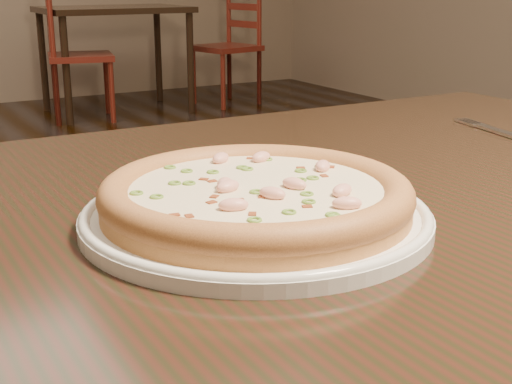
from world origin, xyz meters
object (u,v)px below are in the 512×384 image
hero_table (330,280)px  bg_table_right (114,20)px  chair_d (231,46)px  plate (256,215)px  chair_c (72,56)px  pizza (256,195)px

hero_table → bg_table_right: (1.31, 4.45, 0.00)m
bg_table_right → chair_d: (0.89, -0.10, -0.22)m
plate → bg_table_right: size_ratio=0.31×
bg_table_right → chair_d: 0.92m
chair_c → chair_d: 1.26m
plate → pizza: size_ratio=1.12×
hero_table → plate: (-0.12, -0.05, 0.11)m
hero_table → pizza: bearing=-157.3°
bg_table_right → chair_c: 0.45m
hero_table → pizza: (-0.12, -0.05, 0.13)m
chair_c → bg_table_right: bearing=23.1°
pizza → chair_d: 4.98m
bg_table_right → chair_d: chair_d is taller
hero_table → bg_table_right: size_ratio=1.20×
plate → chair_c: (1.07, 4.34, -0.32)m
chair_d → chair_c: bearing=-177.6°
pizza → bg_table_right: bearing=72.3°
pizza → chair_d: bearing=62.1°
hero_table → chair_d: bearing=63.1°
chair_d → plate: bearing=-117.9°
pizza → chair_d: (2.33, 4.39, -0.34)m
plate → pizza: pizza is taller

